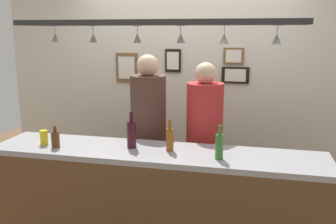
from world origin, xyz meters
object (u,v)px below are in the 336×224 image
object	(u,v)px
bottle_beer_brown_stubby	(55,139)
bottle_beer_green_import	(219,146)
drink_can	(44,137)
person_right_red_shirt	(204,134)
bottle_beer_amber_tall	(170,139)
picture_frame_crest	(173,61)
picture_frame_upper_small	(234,56)
person_left_brown_shirt	(148,126)
picture_frame_lower_pair	(235,75)
bottle_wine_dark_red	(132,134)
picture_frame_caricature	(127,68)

from	to	relation	value
bottle_beer_brown_stubby	bottle_beer_green_import	world-z (taller)	bottle_beer_green_import
drink_can	person_right_red_shirt	bearing A→B (deg)	27.46
bottle_beer_green_import	drink_can	distance (m)	1.47
person_right_red_shirt	bottle_beer_amber_tall	distance (m)	0.62
bottle_beer_green_import	picture_frame_crest	distance (m)	1.72
bottle_beer_amber_tall	picture_frame_upper_small	xyz separation A→B (m)	(0.40, 1.38, 0.57)
bottle_beer_amber_tall	picture_frame_upper_small	bearing A→B (deg)	73.84
person_left_brown_shirt	bottle_beer_green_import	distance (m)	1.02
bottle_beer_green_import	picture_frame_upper_small	world-z (taller)	picture_frame_upper_small
bottle_beer_brown_stubby	drink_can	size ratio (longest dim) A/B	1.48
person_right_red_shirt	picture_frame_lower_pair	distance (m)	0.95
picture_frame_crest	picture_frame_upper_small	size ratio (longest dim) A/B	1.18
person_right_red_shirt	bottle_wine_dark_red	size ratio (longest dim) A/B	5.61
bottle_beer_amber_tall	drink_can	world-z (taller)	bottle_beer_amber_tall
drink_can	bottle_beer_green_import	bearing A→B (deg)	-1.40
person_left_brown_shirt	bottle_beer_green_import	bearing A→B (deg)	-42.93
bottle_wine_dark_red	picture_frame_lower_pair	bearing A→B (deg)	61.38
person_left_brown_shirt	picture_frame_crest	bearing A→B (deg)	85.18
bottle_beer_green_import	person_left_brown_shirt	bearing A→B (deg)	137.07
picture_frame_upper_small	picture_frame_lower_pair	bearing A→B (deg)	0.00
person_left_brown_shirt	person_right_red_shirt	world-z (taller)	person_left_brown_shirt
bottle_beer_brown_stubby	person_right_red_shirt	bearing A→B (deg)	32.00
picture_frame_lower_pair	picture_frame_crest	distance (m)	0.72
bottle_wine_dark_red	bottle_beer_brown_stubby	world-z (taller)	bottle_wine_dark_red
bottle_wine_dark_red	drink_can	world-z (taller)	bottle_wine_dark_red
bottle_beer_amber_tall	bottle_beer_green_import	xyz separation A→B (m)	(0.40, -0.11, 0.00)
picture_frame_crest	picture_frame_caricature	xyz separation A→B (m)	(-0.55, 0.00, -0.09)
person_left_brown_shirt	picture_frame_crest	distance (m)	0.99
bottle_beer_green_import	person_right_red_shirt	bearing A→B (deg)	106.25
bottle_beer_brown_stubby	drink_can	distance (m)	0.14
person_right_red_shirt	bottle_beer_green_import	world-z (taller)	person_right_red_shirt
picture_frame_upper_small	picture_frame_caricature	bearing A→B (deg)	180.00
drink_can	picture_frame_crest	world-z (taller)	picture_frame_crest
bottle_beer_brown_stubby	picture_frame_crest	size ratio (longest dim) A/B	0.69
drink_can	picture_frame_upper_small	distance (m)	2.16
person_left_brown_shirt	bottle_wine_dark_red	xyz separation A→B (m)	(0.02, -0.57, 0.08)
person_right_red_shirt	bottle_beer_green_import	distance (m)	0.73
drink_can	picture_frame_crest	size ratio (longest dim) A/B	0.47
bottle_beer_green_import	picture_frame_caricature	size ratio (longest dim) A/B	0.76
drink_can	picture_frame_upper_small	xyz separation A→B (m)	(1.47, 1.46, 0.61)
person_right_red_shirt	bottle_wine_dark_red	bearing A→B (deg)	-132.38
drink_can	bottle_beer_amber_tall	bearing A→B (deg)	4.17
person_left_brown_shirt	picture_frame_upper_small	world-z (taller)	picture_frame_upper_small
bottle_wine_dark_red	picture_frame_caricature	world-z (taller)	picture_frame_caricature
person_left_brown_shirt	drink_can	xyz separation A→B (m)	(-0.72, -0.66, 0.03)
picture_frame_lower_pair	picture_frame_caricature	xyz separation A→B (m)	(-1.26, 0.00, 0.06)
person_right_red_shirt	picture_frame_crest	bearing A→B (deg)	120.90
bottle_beer_green_import	picture_frame_upper_small	distance (m)	1.60
person_left_brown_shirt	bottle_beer_amber_tall	world-z (taller)	person_left_brown_shirt
bottle_beer_amber_tall	picture_frame_upper_small	size ratio (longest dim) A/B	1.18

